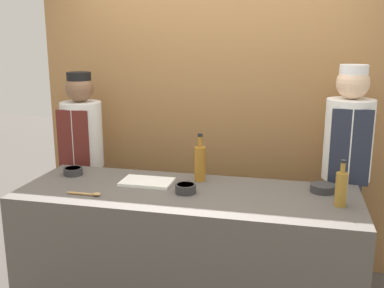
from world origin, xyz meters
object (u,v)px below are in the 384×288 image
(sauce_bowl_red, at_px, (323,188))
(chef_left, at_px, (84,160))
(sauce_bowl_green, at_px, (73,171))
(bottle_vinegar, at_px, (341,188))
(sauce_bowl_orange, at_px, (186,188))
(wooden_spoon, at_px, (88,194))
(chef_right, at_px, (346,172))
(bottle_amber, at_px, (200,162))
(cutting_board, at_px, (147,182))

(sauce_bowl_red, relative_size, chef_left, 0.10)
(sauce_bowl_green, relative_size, bottle_vinegar, 0.49)
(bottle_vinegar, bearing_deg, sauce_bowl_orange, 179.22)
(wooden_spoon, bearing_deg, chef_right, 27.34)
(sauce_bowl_green, xyz_separation_m, bottle_amber, (0.92, 0.08, 0.10))
(chef_left, bearing_deg, bottle_vinegar, -18.54)
(bottle_amber, relative_size, bottle_vinegar, 1.18)
(sauce_bowl_orange, distance_m, chef_left, 1.23)
(cutting_board, height_order, chef_left, chef_left)
(chef_right, bearing_deg, bottle_vinegar, -97.93)
(sauce_bowl_green, height_order, bottle_amber, bottle_amber)
(cutting_board, bearing_deg, chef_left, 144.45)
(sauce_bowl_orange, distance_m, bottle_vinegar, 0.95)
(cutting_board, xyz_separation_m, chef_right, (1.34, 0.53, 0.01))
(sauce_bowl_green, bearing_deg, chef_right, 13.47)
(wooden_spoon, relative_size, chef_right, 0.13)
(bottle_vinegar, relative_size, chef_right, 0.17)
(wooden_spoon, xyz_separation_m, chef_left, (-0.45, 0.84, -0.04))
(cutting_board, relative_size, bottle_amber, 1.04)
(bottle_vinegar, xyz_separation_m, wooden_spoon, (-1.54, -0.18, -0.10))
(bottle_vinegar, bearing_deg, chef_right, 82.07)
(chef_right, bearing_deg, chef_left, 180.00)
(cutting_board, xyz_separation_m, chef_left, (-0.74, 0.53, -0.04))
(sauce_bowl_green, relative_size, sauce_bowl_red, 0.86)
(bottle_amber, bearing_deg, bottle_vinegar, -17.12)
(cutting_board, bearing_deg, sauce_bowl_green, 173.74)
(cutting_board, bearing_deg, wooden_spoon, -132.14)
(chef_left, height_order, chef_right, chef_right)
(sauce_bowl_green, height_order, bottle_vinegar, bottle_vinegar)
(sauce_bowl_red, relative_size, bottle_vinegar, 0.57)
(sauce_bowl_red, height_order, bottle_amber, bottle_amber)
(bottle_amber, bearing_deg, chef_left, 160.27)
(cutting_board, bearing_deg, bottle_vinegar, -6.39)
(chef_left, bearing_deg, cutting_board, -35.55)
(chef_left, xyz_separation_m, chef_right, (2.08, -0.00, 0.05))
(bottle_amber, distance_m, wooden_spoon, 0.78)
(chef_left, bearing_deg, chef_right, -0.00)
(bottle_amber, bearing_deg, chef_right, 21.03)
(cutting_board, bearing_deg, sauce_bowl_orange, -22.60)
(sauce_bowl_green, bearing_deg, cutting_board, -6.26)
(sauce_bowl_green, xyz_separation_m, chef_right, (1.93, 0.46, -0.01))
(sauce_bowl_red, xyz_separation_m, chef_left, (-1.90, 0.43, -0.06))
(sauce_bowl_orange, xyz_separation_m, bottle_vinegar, (0.94, -0.01, 0.08))
(bottle_amber, bearing_deg, wooden_spoon, -143.88)
(sauce_bowl_red, bearing_deg, chef_right, 67.27)
(chef_right, bearing_deg, cutting_board, -158.61)
(sauce_bowl_green, height_order, chef_left, chef_left)
(bottle_vinegar, bearing_deg, chef_left, 161.46)
(bottle_vinegar, height_order, chef_right, chef_right)
(bottle_amber, relative_size, chef_left, 0.21)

